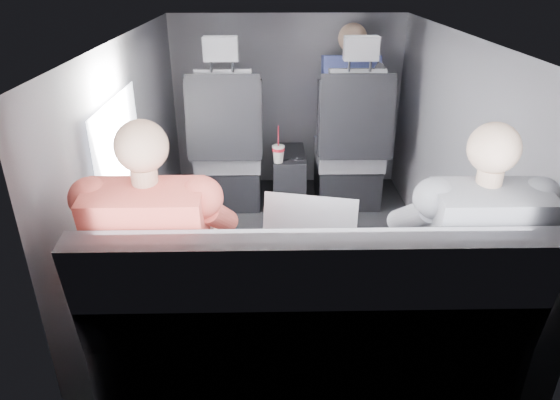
{
  "coord_description": "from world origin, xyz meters",
  "views": [
    {
      "loc": [
        -0.14,
        -2.63,
        1.69
      ],
      "look_at": [
        -0.09,
        -0.05,
        0.46
      ],
      "focal_mm": 32.0,
      "sensor_mm": 36.0,
      "label": 1
    }
  ],
  "objects_px": {
    "rear_bench": "(307,340)",
    "passenger_rear_right": "(460,259)",
    "center_console": "(289,178)",
    "laptop_white": "(177,241)",
    "laptop_black": "(451,237)",
    "front_seat_left": "(228,155)",
    "passenger_front_right": "(349,98)",
    "laptop_silver": "(307,232)",
    "passenger_rear_left": "(163,261)",
    "front_seat_right": "(350,154)",
    "soda_cup": "(278,153)"
  },
  "relations": [
    {
      "from": "rear_bench",
      "to": "passenger_rear_right",
      "type": "xyz_separation_m",
      "value": [
        0.61,
        0.1,
        0.32
      ]
    },
    {
      "from": "center_console",
      "to": "laptop_white",
      "type": "distance_m",
      "value": 1.83
    },
    {
      "from": "center_console",
      "to": "laptop_black",
      "type": "distance_m",
      "value": 1.84
    },
    {
      "from": "front_seat_left",
      "to": "rear_bench",
      "type": "height_order",
      "value": "front_seat_left"
    },
    {
      "from": "center_console",
      "to": "passenger_rear_right",
      "type": "distance_m",
      "value": 1.99
    },
    {
      "from": "front_seat_left",
      "to": "laptop_white",
      "type": "relative_size",
      "value": 3.4
    },
    {
      "from": "rear_bench",
      "to": "laptop_white",
      "type": "xyz_separation_m",
      "value": [
        -0.53,
        0.25,
        0.33
      ]
    },
    {
      "from": "passenger_front_right",
      "to": "passenger_rear_right",
      "type": "bearing_deg",
      "value": -85.95
    },
    {
      "from": "rear_bench",
      "to": "laptop_black",
      "type": "xyz_separation_m",
      "value": [
        0.63,
        0.27,
        0.32
      ]
    },
    {
      "from": "laptop_silver",
      "to": "passenger_rear_left",
      "type": "xyz_separation_m",
      "value": [
        -0.58,
        -0.21,
        -0.01
      ]
    },
    {
      "from": "front_seat_left",
      "to": "passenger_front_right",
      "type": "height_order",
      "value": "passenger_front_right"
    },
    {
      "from": "rear_bench",
      "to": "laptop_white",
      "type": "relative_size",
      "value": 4.3
    },
    {
      "from": "front_seat_right",
      "to": "laptop_black",
      "type": "height_order",
      "value": "front_seat_right"
    },
    {
      "from": "laptop_silver",
      "to": "passenger_rear_right",
      "type": "distance_m",
      "value": 0.63
    },
    {
      "from": "center_console",
      "to": "passenger_front_right",
      "type": "relative_size",
      "value": 0.55
    },
    {
      "from": "center_console",
      "to": "rear_bench",
      "type": "height_order",
      "value": "rear_bench"
    },
    {
      "from": "laptop_silver",
      "to": "laptop_black",
      "type": "distance_m",
      "value": 0.61
    },
    {
      "from": "center_console",
      "to": "soda_cup",
      "type": "bearing_deg",
      "value": -113.82
    },
    {
      "from": "laptop_white",
      "to": "laptop_black",
      "type": "distance_m",
      "value": 1.16
    },
    {
      "from": "center_console",
      "to": "passenger_front_right",
      "type": "distance_m",
      "value": 0.76
    },
    {
      "from": "center_console",
      "to": "laptop_black",
      "type": "relative_size",
      "value": 1.47
    },
    {
      "from": "front_seat_right",
      "to": "passenger_rear_right",
      "type": "distance_m",
      "value": 1.83
    },
    {
      "from": "soda_cup",
      "to": "laptop_white",
      "type": "relative_size",
      "value": 0.72
    },
    {
      "from": "center_console",
      "to": "laptop_white",
      "type": "height_order",
      "value": "laptop_white"
    },
    {
      "from": "laptop_white",
      "to": "passenger_rear_left",
      "type": "relative_size",
      "value": 0.3
    },
    {
      "from": "passenger_rear_left",
      "to": "rear_bench",
      "type": "bearing_deg",
      "value": -9.59
    },
    {
      "from": "rear_bench",
      "to": "laptop_silver",
      "type": "distance_m",
      "value": 0.45
    },
    {
      "from": "laptop_silver",
      "to": "passenger_front_right",
      "type": "bearing_deg",
      "value": 76.47
    },
    {
      "from": "front_seat_left",
      "to": "rear_bench",
      "type": "relative_size",
      "value": 0.79
    },
    {
      "from": "front_seat_left",
      "to": "soda_cup",
      "type": "distance_m",
      "value": 0.4
    },
    {
      "from": "front_seat_left",
      "to": "passenger_rear_right",
      "type": "distance_m",
      "value": 2.11
    },
    {
      "from": "rear_bench",
      "to": "laptop_silver",
      "type": "xyz_separation_m",
      "value": [
        0.01,
        0.3,
        0.33
      ]
    },
    {
      "from": "center_console",
      "to": "laptop_black",
      "type": "bearing_deg",
      "value": -69.46
    },
    {
      "from": "front_seat_right",
      "to": "center_console",
      "type": "relative_size",
      "value": 2.64
    },
    {
      "from": "center_console",
      "to": "passenger_rear_right",
      "type": "xyz_separation_m",
      "value": [
        0.61,
        -1.85,
        0.42
      ]
    },
    {
      "from": "soda_cup",
      "to": "passenger_front_right",
      "type": "xyz_separation_m",
      "value": [
        0.54,
        0.4,
        0.29
      ]
    },
    {
      "from": "rear_bench",
      "to": "laptop_silver",
      "type": "bearing_deg",
      "value": 87.19
    },
    {
      "from": "center_console",
      "to": "laptop_silver",
      "type": "distance_m",
      "value": 1.7
    },
    {
      "from": "passenger_rear_left",
      "to": "laptop_black",
      "type": "bearing_deg",
      "value": 8.17
    },
    {
      "from": "soda_cup",
      "to": "passenger_rear_right",
      "type": "bearing_deg",
      "value": -67.42
    },
    {
      "from": "soda_cup",
      "to": "laptop_black",
      "type": "bearing_deg",
      "value": -64.5
    },
    {
      "from": "laptop_black",
      "to": "laptop_silver",
      "type": "bearing_deg",
      "value": 176.54
    },
    {
      "from": "laptop_white",
      "to": "passenger_rear_right",
      "type": "distance_m",
      "value": 1.15
    },
    {
      "from": "passenger_rear_left",
      "to": "passenger_front_right",
      "type": "bearing_deg",
      "value": 63.61
    },
    {
      "from": "front_seat_right",
      "to": "passenger_front_right",
      "type": "relative_size",
      "value": 1.45
    },
    {
      "from": "front_seat_right",
      "to": "rear_bench",
      "type": "height_order",
      "value": "front_seat_right"
    },
    {
      "from": "soda_cup",
      "to": "passenger_rear_left",
      "type": "relative_size",
      "value": 0.22
    },
    {
      "from": "center_console",
      "to": "rear_bench",
      "type": "bearing_deg",
      "value": -90.0
    },
    {
      "from": "soda_cup",
      "to": "front_seat_left",
      "type": "bearing_deg",
      "value": 158.22
    },
    {
      "from": "rear_bench",
      "to": "laptop_white",
      "type": "bearing_deg",
      "value": 155.2
    }
  ]
}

